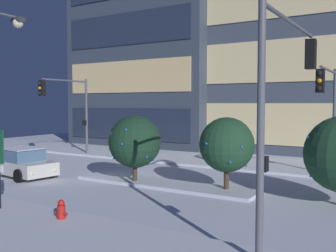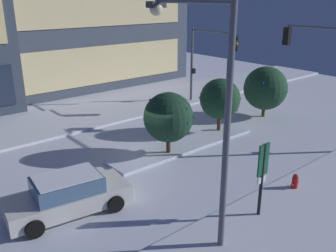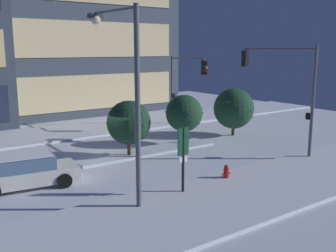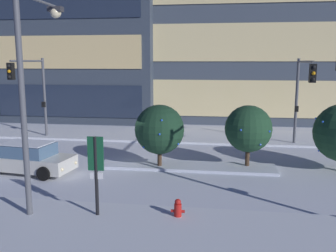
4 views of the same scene
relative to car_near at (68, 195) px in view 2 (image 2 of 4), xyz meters
The scene contains 13 objects.
ground 5.84m from the car_near, 18.99° to the left, with size 52.00×52.00×0.00m, color silver.
curb_strip_near 8.37m from the car_near, 48.91° to the right, with size 52.00×5.20×0.14m, color silver.
curb_strip_far 11.48m from the car_near, 61.41° to the left, with size 52.00×5.20×0.14m, color silver.
median_strip 7.92m from the car_near, 14.45° to the left, with size 9.00×1.80×0.14m, color silver.
car_near is the anchor object (origin of this frame).
traffic_light_corner_far_right 15.84m from the car_near, 24.98° to the left, with size 0.32×4.35×5.57m.
traffic_light_corner_near_right 15.05m from the car_near, ahead, with size 0.32×5.56×6.29m.
street_lamp_arched 6.60m from the car_near, 56.35° to the right, with size 0.56×3.44×7.70m.
fire_hydrant 9.15m from the car_near, 29.76° to the right, with size 0.48×0.26×0.76m.
parking_info_sign 7.13m from the car_near, 43.00° to the right, with size 0.55×0.12×2.91m.
decorated_tree_median 11.02m from the car_near, 12.06° to the left, with size 2.37×2.37×3.24m.
decorated_tree_left_of_median 6.61m from the car_near, 14.91° to the left, with size 2.50×2.55×3.27m.
decorated_tree_right_of_median 15.52m from the car_near, ahead, with size 2.86×2.90×3.37m.
Camera 2 is at (-10.41, -13.55, 7.73)m, focal length 39.59 mm.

